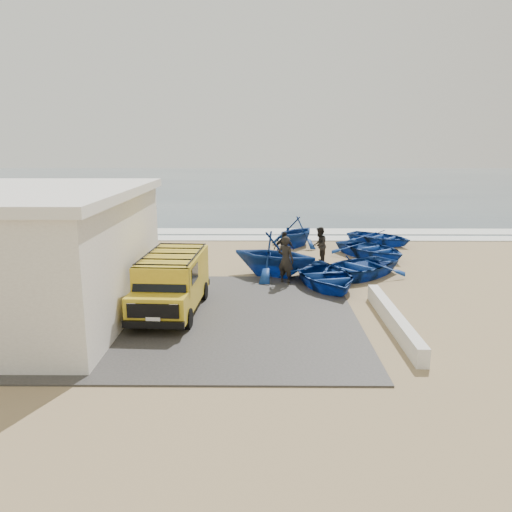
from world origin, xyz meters
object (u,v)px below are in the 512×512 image
object	(u,v)px
boat_mid_right	(371,249)
boat_far_left	(296,232)
boat_far_right	(379,237)
boat_near_right	(356,267)
fisherman_middle	(319,245)
boat_near_left	(324,276)
fisherman_back	(284,249)
building	(9,254)
van	(172,281)
fisherman_front	(286,260)
parapet	(393,319)
boat_mid_left	(274,254)

from	to	relation	value
boat_mid_right	boat_far_left	distance (m)	4.57
boat_mid_right	boat_far_right	size ratio (longest dim) A/B	1.08
boat_near_right	fisherman_middle	world-z (taller)	fisherman_middle
boat_near_left	boat_far_left	bearing A→B (deg)	81.42
boat_near_left	fisherman_back	bearing A→B (deg)	100.62
fisherman_back	boat_mid_right	bearing A→B (deg)	10.95
building	boat_far_right	distance (m)	19.70
van	fisherman_front	world-z (taller)	van
fisherman_front	parapet	bearing A→B (deg)	157.76
parapet	boat_near_right	world-z (taller)	boat_near_right
building	van	distance (m)	5.38
van	fisherman_back	xyz separation A→B (m)	(4.15, 6.57, -0.27)
boat_far_left	fisherman_middle	bearing A→B (deg)	-42.22
fisherman_middle	boat_near_right	bearing A→B (deg)	42.14
parapet	boat_far_right	xyz separation A→B (m)	(2.69, 13.43, 0.12)
boat_near_left	boat_near_right	xyz separation A→B (m)	(1.56, 1.41, -0.00)
van	boat_mid_left	world-z (taller)	van
boat_near_left	boat_mid_right	xyz separation A→B (m)	(3.05, 5.34, -0.02)
boat_near_left	boat_mid_left	distance (m)	2.61
fisherman_front	building	bearing A→B (deg)	59.56
building	fisherman_back	size ratio (longest dim) A/B	5.64
boat_far_right	fisherman_back	size ratio (longest dim) A/B	2.29
building	boat_far_right	size ratio (longest dim) A/B	2.47
parapet	boat_mid_right	bearing A→B (deg)	81.77
building	boat_far_left	world-z (taller)	building
boat_near_left	boat_near_right	distance (m)	2.10
boat_far_left	fisherman_back	xyz separation A→B (m)	(-0.88, -4.61, -0.02)
parapet	boat_mid_right	world-z (taller)	boat_mid_right
van	boat_far_left	xyz separation A→B (m)	(5.03, 11.18, -0.25)
building	fisherman_front	size ratio (longest dim) A/B	4.68
building	boat_near_right	world-z (taller)	building
boat_far_left	fisherman_front	distance (m)	7.66
boat_far_left	boat_mid_left	bearing A→B (deg)	-67.25
boat_near_left	boat_far_right	distance (m)	9.77
boat_mid_left	boat_far_right	size ratio (longest dim) A/B	0.99
boat_near_right	boat_mid_right	world-z (taller)	boat_near_right
building	fisherman_back	bearing A→B (deg)	36.99
boat_far_right	fisherman_front	size ratio (longest dim) A/B	1.90
parapet	boat_near_right	xyz separation A→B (m)	(-0.04, 6.06, 0.18)
parapet	fisherman_back	xyz separation A→B (m)	(-3.10, 8.08, 0.56)
building	fisherman_back	world-z (taller)	building
van	fisherman_back	world-z (taller)	van
boat_far_left	fisherman_front	size ratio (longest dim) A/B	1.60
parapet	fisherman_back	bearing A→B (deg)	110.98
parapet	fisherman_middle	bearing A→B (deg)	98.61
boat_far_right	parapet	bearing A→B (deg)	-148.63
fisherman_back	van	bearing A→B (deg)	-134.17
fisherman_front	fisherman_middle	size ratio (longest dim) A/B	1.14
boat_mid_right	boat_mid_left	bearing A→B (deg)	-176.73
boat_far_left	boat_far_right	size ratio (longest dim) A/B	0.85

